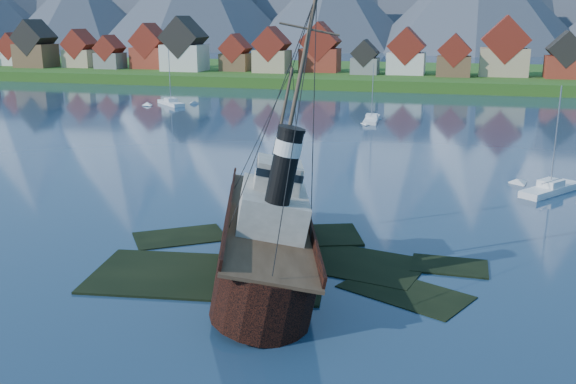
% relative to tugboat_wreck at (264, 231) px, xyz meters
% --- Properties ---
extents(ground, '(1400.00, 1400.00, 0.00)m').
position_rel_tugboat_wreck_xyz_m(ground, '(-0.38, -1.74, -2.83)').
color(ground, '#1A3049').
rests_on(ground, ground).
extents(shoal, '(31.71, 21.24, 1.14)m').
position_rel_tugboat_wreck_xyz_m(shoal, '(1.39, 0.41, -3.18)').
color(shoal, black).
rests_on(shoal, ground).
extents(shore_bank, '(600.00, 80.00, 3.20)m').
position_rel_tugboat_wreck_xyz_m(shore_bank, '(-0.38, 168.26, -2.83)').
color(shore_bank, '#164513').
rests_on(shore_bank, ground).
extents(seawall, '(600.00, 2.50, 2.00)m').
position_rel_tugboat_wreck_xyz_m(seawall, '(-0.38, 130.26, -2.83)').
color(seawall, '#3F3D38').
rests_on(seawall, ground).
extents(town, '(250.96, 16.69, 17.30)m').
position_rel_tugboat_wreck_xyz_m(town, '(-33.50, 150.44, 6.15)').
color(town, maroon).
rests_on(town, ground).
extents(tugboat_wreck, '(6.59, 28.38, 22.49)m').
position_rel_tugboat_wreck_xyz_m(tugboat_wreck, '(0.00, 0.00, 0.00)').
color(tugboat_wreck, black).
rests_on(tugboat_wreck, ground).
extents(sailboat_c, '(9.28, 8.83, 13.22)m').
position_rel_tugboat_wreck_xyz_m(sailboat_c, '(-50.24, 89.27, -2.54)').
color(sailboat_c, silver).
rests_on(sailboat_c, ground).
extents(sailboat_e, '(3.04, 10.11, 11.58)m').
position_rel_tugboat_wreck_xyz_m(sailboat_e, '(-2.02, 76.89, -2.58)').
color(sailboat_e, silver).
rests_on(sailboat_e, ground).
extents(sailboat_f, '(7.44, 8.90, 12.74)m').
position_rel_tugboat_wreck_xyz_m(sailboat_f, '(25.13, 29.55, -2.54)').
color(sailboat_f, silver).
rests_on(sailboat_f, ground).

